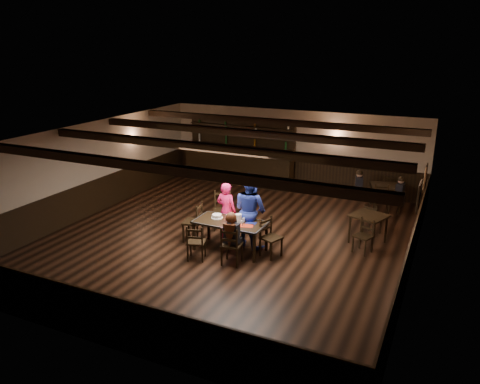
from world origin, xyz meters
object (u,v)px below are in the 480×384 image
at_px(chair_near_left, 196,240).
at_px(bar_counter, 239,163).
at_px(cake, 217,216).
at_px(chair_near_right, 231,243).
at_px(dining_table, 230,224).
at_px(man_blue, 250,210).
at_px(woman_pink, 226,211).

height_order(chair_near_left, bar_counter, bar_counter).
bearing_deg(cake, chair_near_right, -46.52).
distance_m(chair_near_left, cake, 0.98).
bearing_deg(dining_table, chair_near_right, -63.22).
height_order(chair_near_left, cake, chair_near_left).
bearing_deg(man_blue, woman_pink, 13.73).
xyz_separation_m(woman_pink, bar_counter, (-1.88, 4.81, -0.04)).
distance_m(dining_table, man_blue, 0.64).
height_order(chair_near_right, cake, chair_near_right).
distance_m(chair_near_left, man_blue, 1.61).
bearing_deg(chair_near_right, chair_near_left, -171.40).
bearing_deg(chair_near_left, bar_counter, 106.07).
xyz_separation_m(chair_near_right, man_blue, (-0.05, 1.21, 0.39)).
bearing_deg(woman_pink, bar_counter, -63.56).
bearing_deg(cake, woman_pink, 88.56).
bearing_deg(woman_pink, man_blue, 177.20).
xyz_separation_m(dining_table, chair_near_right, (0.36, -0.72, -0.14)).
relative_size(chair_near_left, bar_counter, 0.20).
bearing_deg(woman_pink, chair_near_right, 125.04).
height_order(dining_table, chair_near_left, chair_near_left).
height_order(chair_near_right, man_blue, man_blue).
bearing_deg(dining_table, woman_pink, 123.68).
distance_m(woman_pink, bar_counter, 5.16).
relative_size(chair_near_left, man_blue, 0.47).
bearing_deg(man_blue, cake, 50.69).
bearing_deg(bar_counter, chair_near_right, -66.66).
xyz_separation_m(dining_table, bar_counter, (-2.28, 5.39, 0.04)).
xyz_separation_m(dining_table, man_blue, (0.32, 0.49, 0.25)).
relative_size(woman_pink, bar_counter, 0.36).
bearing_deg(man_blue, chair_near_right, 113.83).
relative_size(dining_table, man_blue, 0.93).
bearing_deg(man_blue, bar_counter, -40.58).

